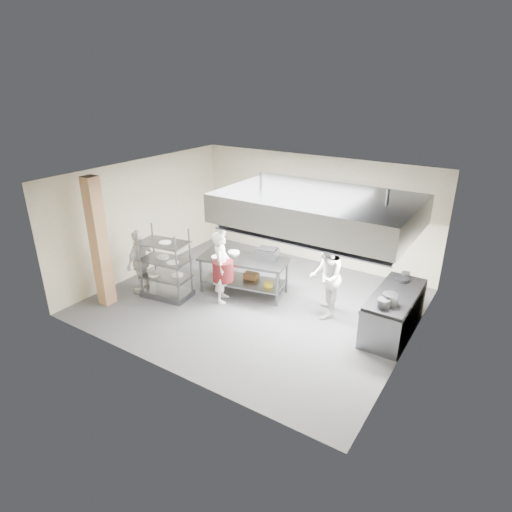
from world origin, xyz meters
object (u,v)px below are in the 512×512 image
Objects in this scene: chef_head at (222,267)px; stockpot at (390,299)px; cooking_range at (393,313)px; chef_line at (326,277)px; chef_plating at (141,261)px; griddle at (267,254)px; island at (244,275)px; pass_rack at (165,264)px.

stockpot is (3.78, 0.33, 0.14)m from chef_head.
chef_line is at bearing -174.05° from cooking_range.
chef_line is 4.44m from chef_plating.
chef_head reaches higher than chef_plating.
griddle is 3.16m from stockpot.
chef_head reaches higher than stockpot.
island is 1.06× the size of cooking_range.
pass_rack is 5.78× the size of stockpot.
chef_plating is (-1.93, -0.69, -0.07)m from chef_head.
island is at bearing -44.70° from chef_head.
chef_line is 1.63m from griddle.
chef_line is (3.54, 1.23, 0.08)m from pass_rack.
island is at bearing -160.70° from griddle.
griddle is (0.68, 0.91, 0.17)m from chef_head.
chef_plating is at bearing -93.57° from chef_line.
island is at bearing -109.65° from chef_line.
cooking_range is at bearing -104.92° from chef_head.
stockpot is (5.72, 1.02, 0.21)m from chef_plating.
chef_line is at bearing 10.42° from pass_rack.
cooking_range is at bearing 74.41° from chef_line.
chef_head is at bearing -118.82° from island.
stockpot is at bearing 90.91° from chef_plating.
stockpot is at bearing -112.46° from chef_head.
island is 4.38× the size of griddle.
chef_plating is 5.81m from stockpot.
cooking_range is 5.92m from chef_plating.
cooking_range is 1.08× the size of chef_line.
chef_head is 2.39m from chef_line.
pass_rack reaches higher than griddle.
pass_rack is 1.07× the size of chef_plating.
island is 7.19× the size of stockpot.
stockpot reaches higher than cooking_range.
stockpot is at bearing 55.13° from chef_line.
chef_line is at bearing 98.80° from chef_plating.
griddle is (-1.61, 0.23, 0.10)m from chef_line.
chef_head reaches higher than griddle.
stockpot is (1.49, -0.35, 0.07)m from chef_line.
chef_head reaches higher than island.
island is at bearing 112.30° from chef_plating.
chef_plating is 3.29× the size of griddle.
pass_rack is 0.99× the size of chef_head.
pass_rack is 5.11m from stockpot.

